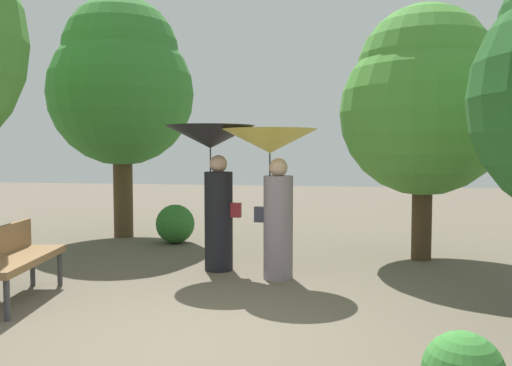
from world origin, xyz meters
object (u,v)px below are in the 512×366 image
object	(u,v)px
person_right	(272,167)
tree_mid_left	(121,82)
person_left	(213,163)
tree_near_right	(424,100)
park_bench	(13,256)

from	to	relation	value
person_right	tree_mid_left	bearing A→B (deg)	57.74
person_left	tree_near_right	distance (m)	3.35
person_left	park_bench	world-z (taller)	person_left
person_left	tree_mid_left	world-z (taller)	tree_mid_left
person_right	park_bench	bearing A→B (deg)	127.43
tree_mid_left	tree_near_right	bearing A→B (deg)	-12.56
person_right	tree_mid_left	size ratio (longest dim) A/B	0.42
park_bench	tree_near_right	world-z (taller)	tree_near_right
person_right	park_bench	size ratio (longest dim) A/B	1.25
person_left	park_bench	bearing A→B (deg)	143.80
person_left	park_bench	xyz separation A→B (m)	(-1.80, -1.89, -1.00)
park_bench	tree_near_right	size ratio (longest dim) A/B	0.40
park_bench	tree_mid_left	size ratio (longest dim) A/B	0.34
person_right	tree_near_right	distance (m)	2.79
tree_near_right	person_left	bearing A→B (deg)	-157.79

